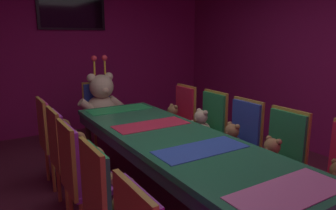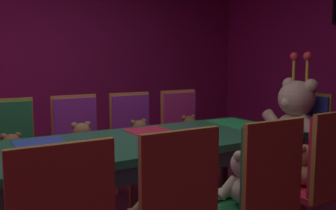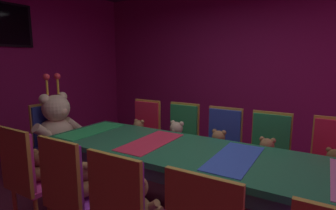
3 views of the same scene
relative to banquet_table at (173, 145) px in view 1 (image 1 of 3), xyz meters
The scene contains 22 objects.
ground_plane 0.66m from the banquet_table, 90.00° to the left, with size 7.90×7.90×0.00m, color #591E33.
wall_back 3.29m from the banquet_table, 90.00° to the left, with size 5.20×0.12×2.80m, color #8C1959.
banquet_table is the anchor object (origin of this frame).
chair_left_1 1.01m from the banquet_table, 147.95° to the right, with size 0.42×0.41×0.98m.
teddy_left_1 0.89m from the banquet_table, 143.03° to the right, with size 0.23×0.29×0.28m.
chair_left_2 0.87m from the banquet_table, behind, with size 0.42×0.41×0.98m.
teddy_left_2 0.73m from the banquet_table, behind, with size 0.26×0.33×0.31m.
chair_left_3 1.02m from the banquet_table, 146.27° to the left, with size 0.42×0.41×0.98m.
teddy_left_3 0.90m from the banquet_table, 141.17° to the left, with size 0.24×0.31×0.29m.
chair_left_4 1.41m from the banquet_table, 126.97° to the left, with size 0.42×0.41×0.98m.
teddy_left_4 1.33m from the banquet_table, 121.99° to the left, with size 0.24×0.31×0.29m.
chair_right_1 1.00m from the banquet_table, 32.79° to the right, with size 0.42×0.41×0.98m.
teddy_right_1 0.88m from the banquet_table, 37.91° to the right, with size 0.24×0.31×0.29m.
chair_right_2 0.85m from the banquet_table, ahead, with size 0.42×0.41×0.98m.
teddy_right_2 0.71m from the banquet_table, ahead, with size 0.25×0.32×0.30m.
chair_right_3 1.03m from the banquet_table, 31.76° to the left, with size 0.42×0.41×0.98m.
teddy_right_3 0.91m from the banquet_table, 36.64° to the left, with size 0.27×0.35×0.33m.
chair_right_4 1.39m from the banquet_table, 52.78° to the left, with size 0.42×0.41×0.98m.
teddy_right_4 1.31m from the banquet_table, 57.80° to the left, with size 0.24×0.30×0.29m.
throne_chair 2.01m from the banquet_table, 90.00° to the left, with size 0.41×0.42×0.98m.
king_teddy_bear 1.84m from the banquet_table, 90.00° to the left, with size 0.71×0.55×0.91m.
wall_tv 3.41m from the banquet_table, 90.00° to the left, with size 1.11×0.06×0.64m.
Camera 1 is at (-1.47, -2.28, 1.62)m, focal length 33.44 mm.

